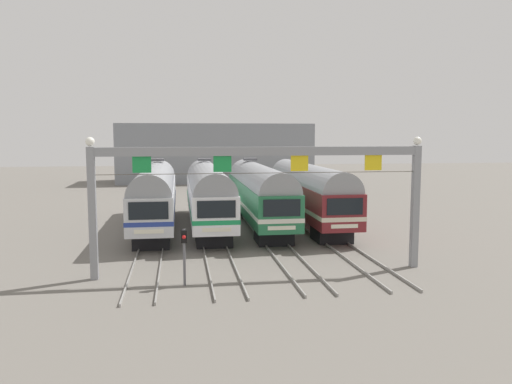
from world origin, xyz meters
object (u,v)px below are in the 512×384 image
commuter_train_silver (155,193)px  yard_signal_mast (184,246)px  commuter_train_green (259,192)px  commuter_train_white (208,192)px  commuter_train_maroon (309,191)px  catenary_gantry (261,174)px

commuter_train_silver → yard_signal_mast: 15.36m
commuter_train_silver → commuter_train_green: bearing=0.0°
commuter_train_white → yard_signal_mast: commuter_train_white is taller
commuter_train_white → commuter_train_maroon: size_ratio=1.00×
commuter_train_silver → commuter_train_green: (7.87, 0.00, 0.00)m
commuter_train_silver → catenary_gantry: (5.90, -13.50, 2.41)m
commuter_train_white → commuter_train_maroon: 7.87m
commuter_train_maroon → commuter_train_silver: bearing=180.0°
commuter_train_white → catenary_gantry: size_ratio=1.06×
commuter_train_green → yard_signal_mast: 16.34m
catenary_gantry → yard_signal_mast: size_ratio=6.31×
commuter_train_white → catenary_gantry: 13.85m
commuter_train_silver → commuter_train_white: (3.93, 0.00, 0.00)m
commuter_train_maroon → catenary_gantry: bearing=-113.6°
commuter_train_maroon → catenary_gantry: catenary_gantry is taller
commuter_train_silver → yard_signal_mast: size_ratio=6.69×
commuter_train_maroon → yard_signal_mast: 18.13m
commuter_train_white → yard_signal_mast: (-1.97, -15.21, -0.79)m
commuter_train_white → commuter_train_green: size_ratio=1.00×
commuter_train_white → commuter_train_maroon: commuter_train_white is taller
commuter_train_silver → commuter_train_maroon: size_ratio=1.00×
commuter_train_white → commuter_train_green: bearing=0.0°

